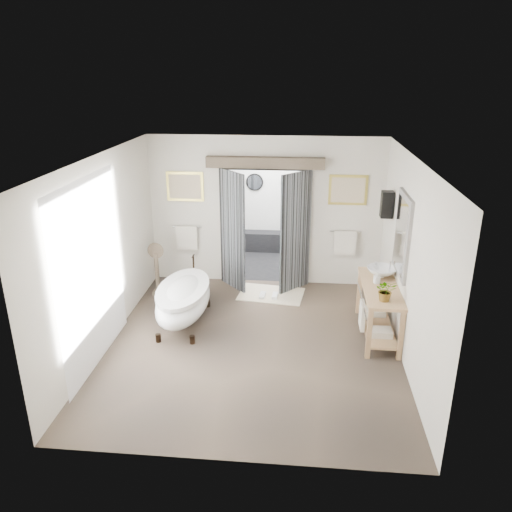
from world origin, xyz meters
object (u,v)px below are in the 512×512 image
at_px(basin, 382,272).
at_px(rug, 271,294).
at_px(vanity, 377,306).
at_px(clawfoot_tub, 184,299).

bearing_deg(basin, rug, 134.80).
bearing_deg(rug, vanity, -37.38).
distance_m(vanity, basin, 0.58).
bearing_deg(vanity, clawfoot_tub, 178.42).
relative_size(vanity, rug, 1.33).
bearing_deg(clawfoot_tub, basin, 5.24).
distance_m(rug, basin, 2.29).
distance_m(clawfoot_tub, vanity, 3.17).
height_order(clawfoot_tub, basin, basin).
bearing_deg(clawfoot_tub, rug, 42.52).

